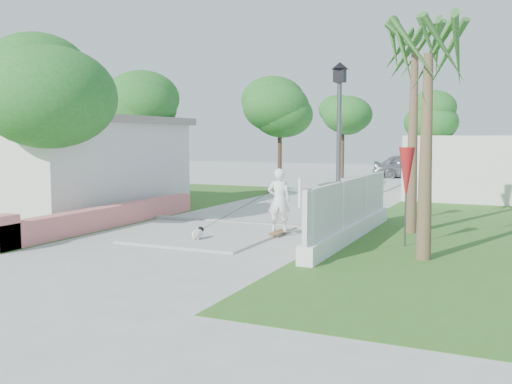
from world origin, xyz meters
The scene contains 22 objects.
ground centered at (0.00, 0.00, 0.00)m, with size 90.00×90.00×0.00m, color #B7B7B2.
path_strip centered at (0.00, 20.00, 0.03)m, with size 3.20×36.00×0.06m, color #B7B7B2.
curb centered at (0.00, 6.00, 0.05)m, with size 6.50×0.25×0.10m, color #999993.
grass_left centered at (-7.00, 8.00, 0.01)m, with size 8.00×20.00×0.01m, color #37621F.
grass_right centered at (7.00, 8.00, 0.01)m, with size 8.00×20.00×0.01m, color #37621F.
pink_wall centered at (-3.30, 3.55, 0.31)m, with size 0.45×8.20×0.80m.
house_left centered at (-8.00, 6.00, 1.64)m, with size 8.40×7.40×3.23m.
lattice_fence centered at (3.40, 5.00, 0.54)m, with size 0.35×7.00×1.50m.
building_right centered at (6.00, 18.00, 1.30)m, with size 6.00×8.00×2.60m, color silver.
street_lamp centered at (2.90, 5.50, 2.43)m, with size 0.44×0.44×4.44m.
bollard centered at (0.20, 10.00, 0.58)m, with size 0.14×0.14×1.09m.
patio_umbrella centered at (4.80, 4.50, 1.69)m, with size 0.36×0.36×2.30m.
tree_left_near centered at (-4.48, 2.98, 3.82)m, with size 3.60×3.60×5.28m.
tree_left_mid centered at (-5.48, 8.48, 3.50)m, with size 3.20×3.20×4.85m.
tree_path_left centered at (-2.98, 15.98, 3.82)m, with size 3.40×3.40×5.23m.
tree_path_right centered at (3.22, 19.98, 3.49)m, with size 3.00×3.00×4.79m.
tree_path_far centered at (-2.78, 25.98, 3.82)m, with size 3.20×3.20×5.17m.
palm_far centered at (4.60, 6.50, 4.48)m, with size 1.80×1.80×5.30m.
palm_near centered at (5.40, 3.20, 3.95)m, with size 1.80×1.80×4.70m.
skateboarder centered at (0.88, 4.12, 0.74)m, with size 1.80×1.90×1.73m.
dog centered at (0.11, 3.07, 0.20)m, with size 0.27×0.53×0.36m.
parked_car centered at (1.19, 26.98, 0.77)m, with size 1.81×4.50×1.53m, color #A2A4AA.
Camera 1 is at (7.06, -8.81, 2.52)m, focal length 40.00 mm.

